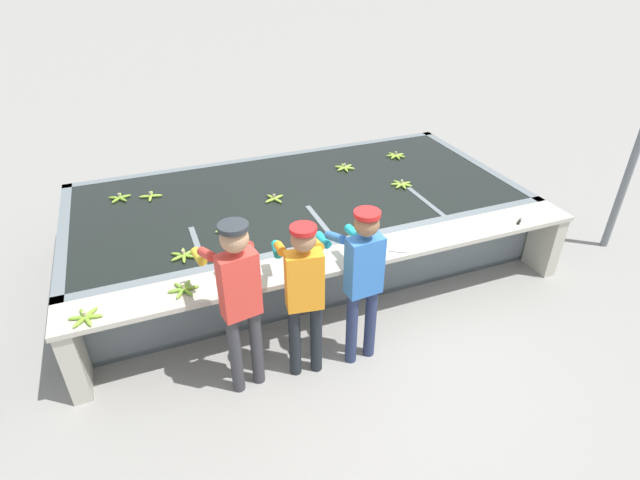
% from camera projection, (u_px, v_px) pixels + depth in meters
% --- Properties ---
extents(ground_plane, '(80.00, 80.00, 0.00)m').
position_uv_depth(ground_plane, '(354.00, 331.00, 5.23)').
color(ground_plane, gray).
rests_on(ground_plane, ground).
extents(wash_tank, '(5.46, 2.63, 0.82)m').
position_uv_depth(wash_tank, '(298.00, 222.00, 6.41)').
color(wash_tank, slate).
rests_on(wash_tank, ground).
extents(work_ledge, '(5.46, 0.45, 0.82)m').
position_uv_depth(work_ledge, '(347.00, 272.00, 5.09)').
color(work_ledge, '#B7B2A3').
rests_on(work_ledge, ground).
extents(worker_0, '(0.48, 0.74, 1.70)m').
position_uv_depth(worker_0, '(239.00, 293.00, 4.10)').
color(worker_0, '#38383D').
rests_on(worker_0, ground).
extents(worker_1, '(0.48, 0.73, 1.58)m').
position_uv_depth(worker_1, '(304.00, 288.00, 4.31)').
color(worker_1, '#1E2328').
rests_on(worker_1, ground).
extents(worker_2, '(0.44, 0.73, 1.62)m').
position_uv_depth(worker_2, '(362.00, 273.00, 4.44)').
color(worker_2, navy).
rests_on(worker_2, ground).
extents(banana_bunch_floating_0, '(0.28, 0.28, 0.08)m').
position_uv_depth(banana_bunch_floating_0, '(402.00, 184.00, 6.37)').
color(banana_bunch_floating_0, '#93BC3D').
rests_on(banana_bunch_floating_0, wash_tank).
extents(banana_bunch_floating_1, '(0.28, 0.28, 0.08)m').
position_uv_depth(banana_bunch_floating_1, '(396.00, 156.00, 7.19)').
color(banana_bunch_floating_1, '#93BC3D').
rests_on(banana_bunch_floating_1, wash_tank).
extents(banana_bunch_floating_2, '(0.27, 0.28, 0.08)m').
position_uv_depth(banana_bunch_floating_2, '(184.00, 255.00, 4.96)').
color(banana_bunch_floating_2, '#7FAD33').
rests_on(banana_bunch_floating_2, wash_tank).
extents(banana_bunch_floating_3, '(0.27, 0.27, 0.08)m').
position_uv_depth(banana_bunch_floating_3, '(274.00, 199.00, 6.02)').
color(banana_bunch_floating_3, '#93BC3D').
rests_on(banana_bunch_floating_3, wash_tank).
extents(banana_bunch_floating_4, '(0.28, 0.27, 0.08)m').
position_uv_depth(banana_bunch_floating_4, '(120.00, 198.00, 6.04)').
color(banana_bunch_floating_4, '#7FAD33').
rests_on(banana_bunch_floating_4, wash_tank).
extents(banana_bunch_floating_5, '(0.27, 0.28, 0.08)m').
position_uv_depth(banana_bunch_floating_5, '(345.00, 168.00, 6.82)').
color(banana_bunch_floating_5, '#9EC642').
rests_on(banana_bunch_floating_5, wash_tank).
extents(banana_bunch_floating_6, '(0.28, 0.28, 0.08)m').
position_uv_depth(banana_bunch_floating_6, '(151.00, 196.00, 6.08)').
color(banana_bunch_floating_6, '#93BC3D').
rests_on(banana_bunch_floating_6, wash_tank).
extents(banana_bunch_floating_7, '(0.28, 0.28, 0.08)m').
position_uv_depth(banana_bunch_floating_7, '(228.00, 229.00, 5.40)').
color(banana_bunch_floating_7, '#9EC642').
rests_on(banana_bunch_floating_7, wash_tank).
extents(banana_bunch_ledge_0, '(0.28, 0.27, 0.08)m').
position_uv_depth(banana_bunch_ledge_0, '(183.00, 289.00, 4.48)').
color(banana_bunch_ledge_0, '#75A333').
rests_on(banana_bunch_ledge_0, work_ledge).
extents(banana_bunch_ledge_1, '(0.28, 0.28, 0.08)m').
position_uv_depth(banana_bunch_ledge_1, '(85.00, 317.00, 4.15)').
color(banana_bunch_ledge_1, '#7FAD33').
rests_on(banana_bunch_ledge_1, work_ledge).
extents(knife_0, '(0.30, 0.23, 0.02)m').
position_uv_depth(knife_0, '(520.00, 219.00, 5.59)').
color(knife_0, silver).
rests_on(knife_0, work_ledge).
extents(knife_1, '(0.31, 0.21, 0.02)m').
position_uv_depth(knife_1, '(386.00, 250.00, 5.05)').
color(knife_1, silver).
rests_on(knife_1, work_ledge).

